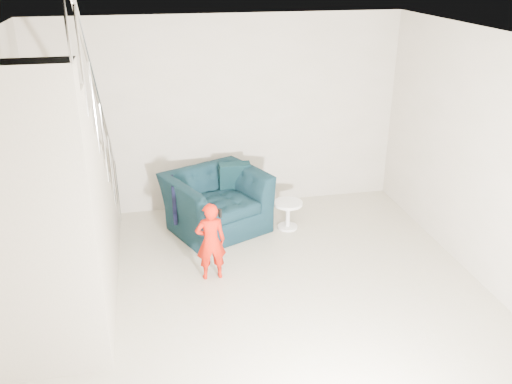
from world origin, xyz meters
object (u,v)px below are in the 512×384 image
toddler (211,241)px  staircase (54,227)px  armchair (216,202)px  side_table (288,211)px

toddler → staircase: bearing=8.0°
staircase → armchair: bearing=39.3°
armchair → staircase: staircase is taller
side_table → staircase: staircase is taller
side_table → staircase: (-2.72, -1.28, 0.69)m
side_table → staircase: 3.08m
armchair → side_table: size_ratio=3.14×
armchair → toddler: toddler is taller
toddler → staircase: staircase is taller
armchair → toddler: (-0.22, -1.18, 0.07)m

